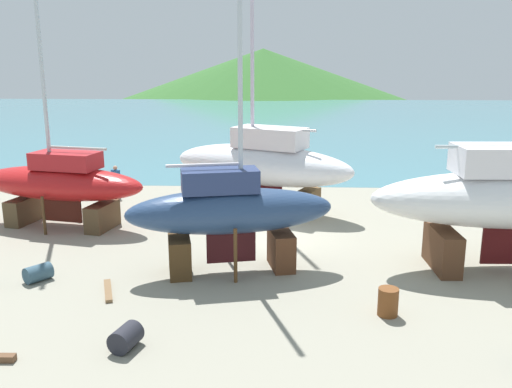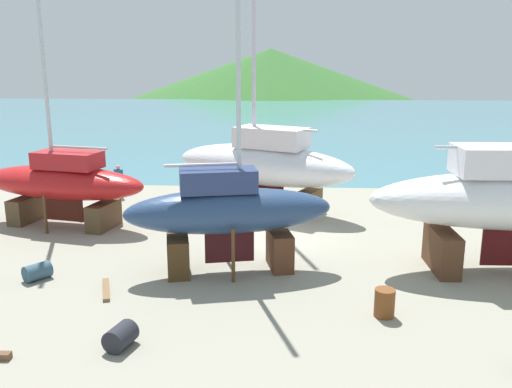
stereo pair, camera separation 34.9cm
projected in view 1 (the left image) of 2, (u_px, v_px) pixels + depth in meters
The scene contains 11 objects.
ground_plane at pixel (278, 258), 19.81m from camera, with size 45.46×45.46×0.00m, color gray.
sea_water at pixel (279, 121), 63.56m from camera, with size 132.67×67.46×0.01m, color teal.
headland_hill at pixel (263, 92), 118.36m from camera, with size 104.21×104.21×18.07m, color #31642A.
sailboat_far_slipway at pixel (61, 183), 23.22m from camera, with size 7.87×3.84×12.66m.
sailboat_large_starboard at pixel (262, 164), 25.69m from camera, with size 9.32×6.32×14.75m.
sailboat_mid_port at pixel (230, 212), 18.18m from camera, with size 7.11×3.32×10.36m.
worker at pixel (116, 181), 28.29m from camera, with size 0.50×0.45×1.67m.
barrel_tar_black at pixel (388, 302), 15.33m from camera, with size 0.57×0.57×0.79m, color brown.
barrel_tipped_left at pixel (126, 338), 13.58m from camera, with size 0.59×0.59×0.79m, color #23242C.
barrel_ochre at pixel (38, 273), 17.74m from camera, with size 0.54×0.54×0.82m, color #355364.
timber_plank_far at pixel (108, 291), 16.92m from camera, with size 1.64×0.21×0.10m, color brown.
Camera 1 is at (-0.01, -20.87, 6.96)m, focal length 38.80 mm.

